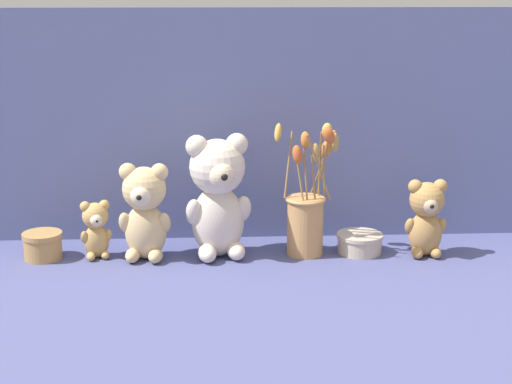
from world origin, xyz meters
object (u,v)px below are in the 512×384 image
at_px(teddy_bear_small, 426,216).
at_px(flower_vase, 307,212).
at_px(teddy_bear_medium, 145,210).
at_px(teddy_bear_tiny, 96,228).
at_px(decorative_tin_short, 43,245).
at_px(teddy_bear_large, 218,194).
at_px(decorative_tin_tall, 360,243).

relative_size(teddy_bear_small, flower_vase, 0.57).
distance_m(teddy_bear_medium, teddy_bear_small, 0.66).
xyz_separation_m(teddy_bear_tiny, decorative_tin_short, (-0.13, -0.00, -0.04)).
xyz_separation_m(teddy_bear_large, decorative_tin_short, (-0.41, 0.00, -0.12)).
bearing_deg(teddy_bear_small, decorative_tin_short, 178.85).
relative_size(teddy_bear_large, teddy_bear_medium, 1.28).
distance_m(teddy_bear_tiny, flower_vase, 0.50).
relative_size(teddy_bear_medium, decorative_tin_short, 2.47).
bearing_deg(flower_vase, teddy_bear_tiny, 179.88).
bearing_deg(flower_vase, decorative_tin_short, -179.86).
height_order(teddy_bear_small, flower_vase, flower_vase).
xyz_separation_m(teddy_bear_medium, decorative_tin_tall, (0.51, 0.02, -0.10)).
height_order(teddy_bear_tiny, decorative_tin_tall, teddy_bear_tiny).
xyz_separation_m(decorative_tin_tall, decorative_tin_short, (-0.75, -0.01, 0.01)).
distance_m(flower_vase, decorative_tin_short, 0.63).
relative_size(teddy_bear_tiny, decorative_tin_short, 1.49).
distance_m(teddy_bear_large, decorative_tin_tall, 0.36).
distance_m(teddy_bear_medium, teddy_bear_tiny, 0.13).
relative_size(teddy_bear_large, decorative_tin_short, 3.16).
distance_m(teddy_bear_tiny, decorative_tin_short, 0.13).
relative_size(teddy_bear_large, flower_vase, 0.90).
height_order(teddy_bear_small, teddy_bear_tiny, teddy_bear_small).
distance_m(teddy_bear_tiny, decorative_tin_tall, 0.63).
height_order(teddy_bear_medium, flower_vase, flower_vase).
bearing_deg(decorative_tin_short, flower_vase, 0.14).
bearing_deg(teddy_bear_small, flower_vase, 176.01).
xyz_separation_m(teddy_bear_small, teddy_bear_tiny, (-0.78, 0.02, -0.02)).
relative_size(teddy_bear_small, decorative_tin_short, 2.01).
relative_size(teddy_bear_medium, teddy_bear_small, 1.23).
relative_size(flower_vase, decorative_tin_short, 3.51).
bearing_deg(decorative_tin_tall, teddy_bear_large, -178.65).
bearing_deg(teddy_bear_large, flower_vase, 0.79).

